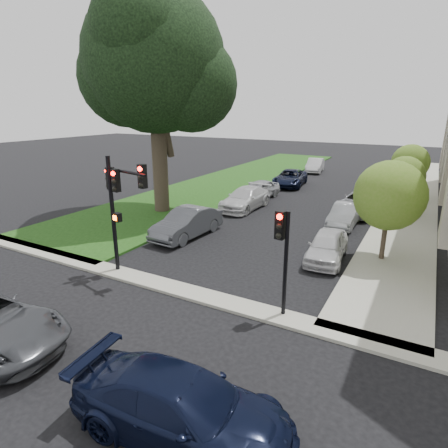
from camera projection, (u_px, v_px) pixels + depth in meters
The scene contains 20 objects.
ground at pixel (154, 317), 12.92m from camera, with size 140.00×140.00×0.00m, color black.
grass_strip at pixel (237, 180), 37.10m from camera, with size 8.00×44.00×0.12m, color #14380D.
sidewalk_right at pixel (413, 197), 29.83m from camera, with size 3.50×44.00×0.12m, color #A7A693.
sidewalk_cross at pixel (187, 292), 14.57m from camera, with size 60.00×1.00×0.12m, color #A7A693.
eucalyptus at pixel (154, 62), 23.11m from camera, with size 9.93×9.01×14.07m.
small_tree_a at pixel (390, 196), 16.74m from camera, with size 3.15×3.15×4.72m.
small_tree_b at pixel (404, 176), 24.58m from camera, with size 2.60×2.60×3.90m.
small_tree_c at pixel (410, 163), 29.01m from camera, with size 2.82×2.82×4.23m.
traffic_signal_main at pixel (119, 195), 15.31m from camera, with size 2.48×0.70×5.06m.
traffic_signal_secondary at pixel (283, 244), 12.23m from camera, with size 0.49×0.39×3.78m.
car_cross_far at pixel (182, 406), 8.09m from camera, with size 2.07×5.10×1.48m, color black.
car_parked_0 at pixel (327, 246), 17.56m from camera, with size 1.63×4.06×1.38m, color silver.
car_parked_1 at pixel (345, 215), 22.69m from camera, with size 1.41×4.05×1.33m, color #999BA0.
car_parked_2 at pixel (361, 203), 25.29m from camera, with size 2.45×5.32×1.48m, color #999BA0.
car_parked_4 at pixel (383, 173), 37.03m from camera, with size 2.01×4.94×1.43m, color #999BA0.
car_parked_5 at pixel (187, 223), 20.70m from camera, with size 1.68×4.82×1.59m, color #3F4247.
car_parked_6 at pixel (245, 199), 26.45m from camera, with size 2.10×5.15×1.50m, color silver.
car_parked_7 at pixel (259, 190), 29.39m from camera, with size 1.72×4.27×1.46m, color #999BA0.
car_parked_8 at pixel (290, 178), 34.20m from camera, with size 2.44×5.29×1.47m, color black.
car_parked_9 at pixel (315, 165), 41.57m from camera, with size 1.57×4.50×1.48m, color silver.
Camera 1 is at (7.61, -8.78, 6.93)m, focal length 30.00 mm.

